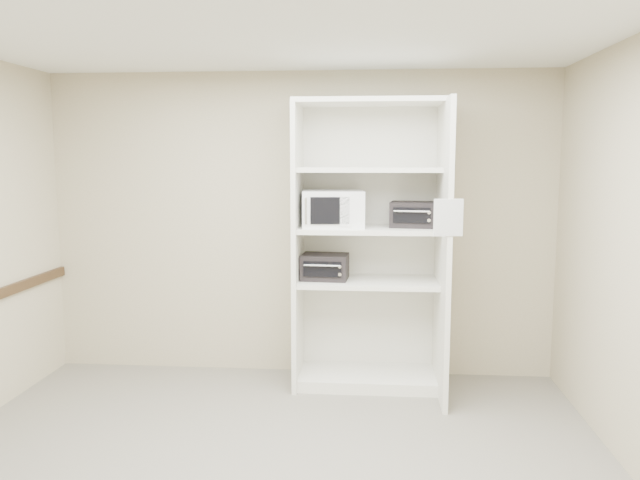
# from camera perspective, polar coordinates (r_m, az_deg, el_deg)

# --- Properties ---
(floor) EXTENTS (4.50, 4.00, 0.01)m
(floor) POSITION_cam_1_polar(r_m,az_deg,el_deg) (4.07, -5.28, -21.05)
(floor) COLOR slate
(floor) RESTS_ON ground
(ceiling) EXTENTS (4.50, 4.00, 0.01)m
(ceiling) POSITION_cam_1_polar(r_m,az_deg,el_deg) (3.66, -5.82, 19.39)
(ceiling) COLOR white
(wall_back) EXTENTS (4.50, 0.02, 2.70)m
(wall_back) POSITION_cam_1_polar(r_m,az_deg,el_deg) (5.59, -1.88, 1.39)
(wall_back) COLOR #B8AB91
(wall_back) RESTS_ON ground
(wall_front) EXTENTS (4.50, 0.02, 2.70)m
(wall_front) POSITION_cam_1_polar(r_m,az_deg,el_deg) (1.75, -17.54, -12.65)
(wall_front) COLOR #B8AB91
(wall_front) RESTS_ON ground
(shelving_unit) EXTENTS (1.24, 0.92, 2.42)m
(shelving_unit) POSITION_cam_1_polar(r_m,az_deg,el_deg) (5.29, 4.94, -1.38)
(shelving_unit) COLOR silver
(shelving_unit) RESTS_ON floor
(microwave) EXTENTS (0.54, 0.43, 0.31)m
(microwave) POSITION_cam_1_polar(r_m,az_deg,el_deg) (5.23, 1.20, 2.88)
(microwave) COLOR white
(microwave) RESTS_ON shelving_unit
(toaster_oven_upper) EXTENTS (0.40, 0.32, 0.21)m
(toaster_oven_upper) POSITION_cam_1_polar(r_m,az_deg,el_deg) (5.28, 8.49, 2.33)
(toaster_oven_upper) COLOR black
(toaster_oven_upper) RESTS_ON shelving_unit
(toaster_oven_lower) EXTENTS (0.40, 0.32, 0.21)m
(toaster_oven_lower) POSITION_cam_1_polar(r_m,az_deg,el_deg) (5.30, 0.45, -2.46)
(toaster_oven_lower) COLOR black
(toaster_oven_lower) RESTS_ON shelving_unit
(paper_sign) EXTENTS (0.21, 0.02, 0.27)m
(paper_sign) POSITION_cam_1_polar(r_m,az_deg,el_deg) (4.65, 11.66, 2.03)
(paper_sign) COLOR white
(paper_sign) RESTS_ON shelving_unit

